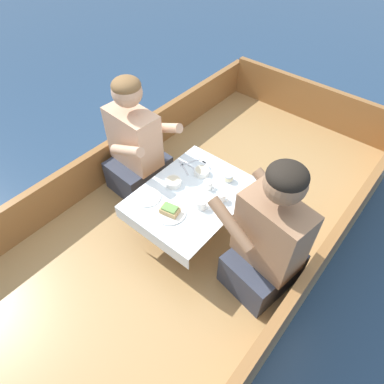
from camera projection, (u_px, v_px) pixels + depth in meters
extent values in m
plane|color=navy|center=(193.00, 250.00, 2.86)|extent=(60.00, 60.00, 0.00)
cube|color=#A87F4C|center=(194.00, 238.00, 2.73)|extent=(1.84, 3.72, 0.35)
cube|color=#936033|center=(112.00, 158.00, 2.87)|extent=(0.06, 3.72, 0.34)
cube|color=#936033|center=(306.00, 281.00, 2.08)|extent=(0.06, 3.72, 0.34)
cube|color=#936033|center=(310.00, 101.00, 3.42)|extent=(1.72, 0.06, 0.39)
cylinder|color=#B2B2B7|center=(192.00, 212.00, 2.47)|extent=(0.07, 0.07, 0.33)
cube|color=#A87F4C|center=(192.00, 195.00, 2.34)|extent=(0.61, 0.80, 0.02)
cube|color=white|center=(192.00, 194.00, 2.33)|extent=(0.64, 0.83, 0.00)
cube|color=white|center=(150.00, 237.00, 2.15)|extent=(0.64, 0.00, 0.10)
cube|color=white|center=(227.00, 168.00, 2.59)|extent=(0.64, 0.00, 0.10)
cube|color=#333847|center=(139.00, 172.00, 2.81)|extent=(0.39, 0.46, 0.26)
cube|color=tan|center=(134.00, 138.00, 2.55)|extent=(0.41, 0.24, 0.45)
sphere|color=tan|center=(127.00, 92.00, 2.28)|extent=(0.21, 0.21, 0.21)
ellipsoid|color=brown|center=(126.00, 85.00, 2.24)|extent=(0.20, 0.20, 0.12)
cylinder|color=tan|center=(165.00, 128.00, 2.52)|extent=(0.34, 0.09, 0.21)
cylinder|color=tan|center=(127.00, 151.00, 2.34)|extent=(0.34, 0.09, 0.21)
cube|color=#333847|center=(262.00, 268.00, 2.19)|extent=(0.43, 0.50, 0.26)
cube|color=#936B4C|center=(271.00, 233.00, 1.93)|extent=(0.43, 0.29, 0.48)
sphere|color=#936B4C|center=(286.00, 183.00, 1.64)|extent=(0.22, 0.22, 0.22)
ellipsoid|color=black|center=(288.00, 176.00, 1.60)|extent=(0.21, 0.21, 0.12)
cylinder|color=#936B4C|center=(231.00, 224.00, 1.87)|extent=(0.34, 0.13, 0.21)
cylinder|color=#936B4C|center=(274.00, 193.00, 2.03)|extent=(0.34, 0.13, 0.21)
cylinder|color=white|center=(170.00, 212.00, 2.21)|extent=(0.21, 0.21, 0.01)
cylinder|color=white|center=(148.00, 197.00, 2.31)|extent=(0.18, 0.18, 0.01)
cube|color=tan|center=(169.00, 210.00, 2.20)|extent=(0.13, 0.10, 0.04)
cube|color=#669347|center=(169.00, 208.00, 2.18)|extent=(0.11, 0.08, 0.01)
cylinder|color=white|center=(202.00, 172.00, 2.46)|extent=(0.11, 0.11, 0.04)
cylinder|color=beige|center=(202.00, 171.00, 2.45)|extent=(0.09, 0.09, 0.02)
cylinder|color=white|center=(173.00, 182.00, 2.38)|extent=(0.11, 0.11, 0.04)
cylinder|color=beige|center=(173.00, 181.00, 2.38)|extent=(0.09, 0.09, 0.02)
cylinder|color=white|center=(221.00, 197.00, 2.27)|extent=(0.06, 0.06, 0.06)
torus|color=white|center=(226.00, 199.00, 2.25)|extent=(0.04, 0.01, 0.04)
cylinder|color=#3D2314|center=(221.00, 195.00, 2.26)|extent=(0.05, 0.05, 0.01)
cylinder|color=white|center=(201.00, 204.00, 2.23)|extent=(0.07, 0.07, 0.06)
torus|color=white|center=(207.00, 207.00, 2.21)|extent=(0.04, 0.01, 0.04)
cylinder|color=#3D2314|center=(201.00, 202.00, 2.22)|extent=(0.06, 0.06, 0.01)
cylinder|color=white|center=(208.00, 185.00, 2.35)|extent=(0.06, 0.06, 0.06)
torus|color=white|center=(213.00, 187.00, 2.33)|extent=(0.04, 0.01, 0.04)
cylinder|color=#3D2314|center=(208.00, 183.00, 2.34)|extent=(0.05, 0.05, 0.01)
cylinder|color=silver|center=(228.00, 178.00, 2.40)|extent=(0.06, 0.06, 0.05)
cylinder|color=beige|center=(228.00, 178.00, 2.40)|extent=(0.07, 0.07, 0.03)
cube|color=silver|center=(211.00, 166.00, 2.52)|extent=(0.17, 0.02, 0.00)
cube|color=silver|center=(204.00, 162.00, 2.55)|extent=(0.04, 0.02, 0.00)
cube|color=silver|center=(192.00, 167.00, 2.52)|extent=(0.17, 0.03, 0.00)
ellipsoid|color=silver|center=(186.00, 162.00, 2.55)|extent=(0.04, 0.02, 0.01)
cube|color=silver|center=(191.00, 162.00, 2.55)|extent=(0.08, 0.16, 0.00)
cube|color=silver|center=(184.00, 168.00, 2.51)|extent=(0.16, 0.09, 0.00)
ellipsoid|color=silver|center=(181.00, 162.00, 2.55)|extent=(0.04, 0.02, 0.01)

